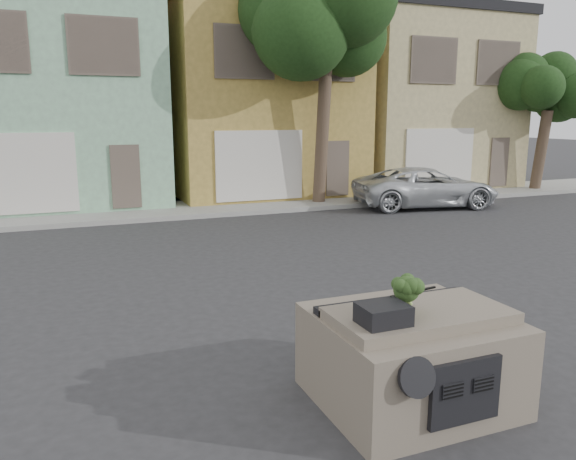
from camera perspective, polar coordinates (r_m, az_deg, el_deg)
ground_plane at (r=9.16m, az=1.42°, el=-8.56°), size 120.00×120.00×0.00m
sidewalk at (r=18.95m, az=-11.33°, el=2.00°), size 40.00×3.00×0.15m
townhouse_mint at (r=22.39m, az=-22.77°, el=12.29°), size 7.20×8.20×7.55m
townhouse_tan at (r=23.59m, az=-3.79°, el=13.06°), size 7.20×8.20×7.55m
townhouse_beige at (r=26.91m, az=11.94°, el=12.66°), size 7.20×8.20×7.55m
silver_pickup at (r=20.24m, az=13.75°, el=2.28°), size 5.31×3.13×1.39m
tree_near at (r=19.62m, az=3.55°, el=14.76°), size 4.40×4.00×8.50m
tree_far at (r=25.54m, az=24.54°, el=10.21°), size 3.20×3.00×6.00m
car_dashboard at (r=6.51m, az=12.26°, el=-12.18°), size 2.00×1.80×1.12m
instrument_hump at (r=5.69m, az=9.66°, el=-8.44°), size 0.48×0.38×0.20m
wiper_arm at (r=6.75m, az=12.63°, el=-6.14°), size 0.69×0.15×0.02m
broccoli at (r=6.01m, az=11.93°, el=-6.40°), size 0.46×0.46×0.41m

